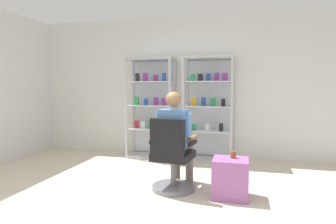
# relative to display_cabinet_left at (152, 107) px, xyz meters

# --- Properties ---
(ground_plane) EXTENTS (7.20, 7.20, 0.00)m
(ground_plane) POSITION_rel_display_cabinet_left_xyz_m (0.55, -2.76, -0.96)
(ground_plane) COLOR beige
(back_wall) EXTENTS (6.00, 0.10, 2.70)m
(back_wall) POSITION_rel_display_cabinet_left_xyz_m (0.55, 0.24, 0.39)
(back_wall) COLOR silver
(back_wall) RESTS_ON ground
(display_cabinet_left) EXTENTS (0.90, 0.45, 1.90)m
(display_cabinet_left) POSITION_rel_display_cabinet_left_xyz_m (0.00, 0.00, 0.00)
(display_cabinet_left) COLOR #B7B7BC
(display_cabinet_left) RESTS_ON ground
(display_cabinet_right) EXTENTS (0.90, 0.45, 1.90)m
(display_cabinet_right) POSITION_rel_display_cabinet_left_xyz_m (1.10, 0.00, 0.01)
(display_cabinet_right) COLOR #B7B7BC
(display_cabinet_right) RESTS_ON ground
(office_chair) EXTENTS (0.59, 0.56, 0.96)m
(office_chair) POSITION_rel_display_cabinet_left_xyz_m (0.84, -1.79, -0.57)
(office_chair) COLOR slate
(office_chair) RESTS_ON ground
(seated_shopkeeper) EXTENTS (0.52, 0.60, 1.29)m
(seated_shopkeeper) POSITION_rel_display_cabinet_left_xyz_m (0.86, -1.63, -0.25)
(seated_shopkeeper) COLOR slate
(seated_shopkeeper) RESTS_ON ground
(storage_crate) EXTENTS (0.42, 0.40, 0.48)m
(storage_crate) POSITION_rel_display_cabinet_left_xyz_m (1.58, -1.82, -0.72)
(storage_crate) COLOR #9E599E
(storage_crate) RESTS_ON ground
(tea_glass) EXTENTS (0.07, 0.07, 0.08)m
(tea_glass) POSITION_rel_display_cabinet_left_xyz_m (1.61, -1.76, -0.44)
(tea_glass) COLOR brown
(tea_glass) RESTS_ON storage_crate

